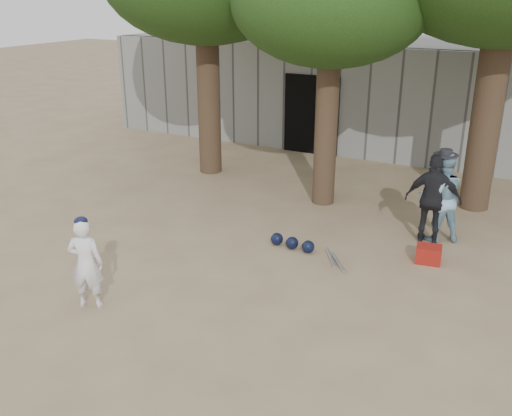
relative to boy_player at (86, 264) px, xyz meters
The scene contains 8 objects.
ground 1.89m from the boy_player, 61.00° to the left, with size 70.00×70.00×0.00m, color #937C5E.
boy_player is the anchor object (origin of this frame).
spectator_blue 6.32m from the boy_player, 49.89° to the left, with size 0.82×0.64×1.68m, color #81AFC8.
spectator_dark 6.12m from the boy_player, 49.51° to the left, with size 0.99×0.41×1.69m, color black.
red_bag 5.65m from the boy_player, 42.43° to the left, with size 0.42×0.32×0.30m, color #A21C15.
back_building 11.93m from the boy_player, 85.89° to the left, with size 16.00×5.24×3.00m.
helmet_row 3.75m from the boy_player, 60.07° to the left, with size 0.87×0.28×0.23m.
bat_pile 4.15m from the boy_player, 48.60° to the left, with size 0.63×0.75×0.06m.
Camera 1 is at (4.75, -6.96, 4.42)m, focal length 40.00 mm.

